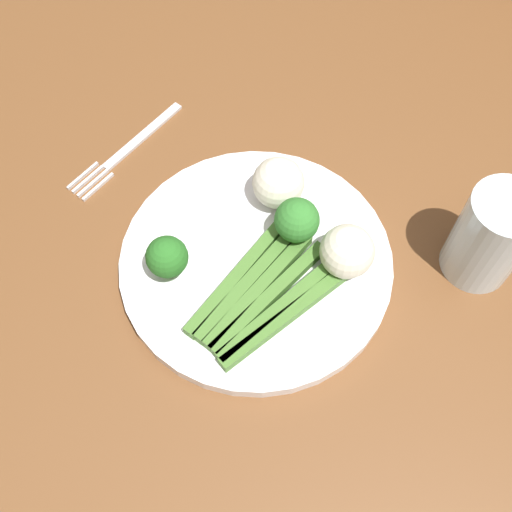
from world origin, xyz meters
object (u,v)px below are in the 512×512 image
chair (475,38)px  water_glass (491,237)px  broccoli_outer_edge (167,257)px  dining_table (309,318)px  cauliflower_edge (278,183)px  broccoli_back (297,221)px  cauliflower_near_center (347,251)px  asparagus_bundle (263,294)px  plate (256,262)px  fork (127,149)px

chair → water_glass: (-0.27, 0.56, 0.28)m
chair → broccoli_outer_edge: chair is taller
dining_table → cauliflower_edge: 0.17m
dining_table → water_glass: size_ratio=11.83×
dining_table → broccoli_back: broccoli_back is taller
cauliflower_edge → cauliflower_near_center: size_ratio=1.01×
asparagus_bundle → broccoli_back: broccoli_back is taller
plate → broccoli_back: 0.06m
cauliflower_edge → cauliflower_near_center: bearing=171.2°
dining_table → cauliflower_near_center: size_ratio=23.54×
broccoli_back → fork: (0.22, 0.03, -0.04)m
plate → broccoli_outer_edge: size_ratio=5.46×
dining_table → broccoli_back: 0.15m
cauliflower_near_center → plate: bearing=37.9°
plate → asparagus_bundle: asparagus_bundle is taller
asparagus_bundle → cauliflower_near_center: size_ratio=2.95×
fork → dining_table: bearing=90.0°
plate → broccoli_outer_edge: broccoli_outer_edge is taller
chair → plate: 0.75m
plate → cauliflower_near_center: bearing=-142.1°
chair → broccoli_outer_edge: size_ratio=17.54×
cauliflower_near_center → broccoli_outer_edge: bearing=45.2°
water_glass → cauliflower_near_center: bearing=46.7°
asparagus_bundle → cauliflower_near_center: (-0.03, -0.08, 0.02)m
plate → cauliflower_near_center: cauliflower_near_center is taller
broccoli_outer_edge → fork: size_ratio=0.30×
chair → broccoli_outer_edge: bearing=103.1°
cauliflower_near_center → water_glass: size_ratio=0.50×
plate → asparagus_bundle: 0.04m
plate → broccoli_outer_edge: bearing=52.7°
broccoli_outer_edge → water_glass: 0.30m
plate → fork: 0.21m
broccoli_back → fork: 0.23m
broccoli_outer_edge → water_glass: bearing=-134.1°
plate → cauliflower_edge: bearing=-64.6°
cauliflower_near_center → fork: (0.28, 0.04, -0.04)m
plate → water_glass: water_glass is taller
plate → cauliflower_near_center: size_ratio=5.14×
cauliflower_edge → fork: size_ratio=0.32×
broccoli_back → cauliflower_near_center: (-0.06, -0.01, -0.00)m
water_glass → plate: bearing=43.3°
plate → cauliflower_near_center: (-0.07, -0.05, 0.03)m
dining_table → broccoli_outer_edge: broccoli_outer_edge is taller
dining_table → broccoli_outer_edge: (0.11, 0.10, 0.14)m
chair → fork: (0.10, 0.70, 0.23)m
chair → plate: chair is taller
cauliflower_edge → cauliflower_near_center: 0.10m
asparagus_bundle → fork: bearing=79.9°
dining_table → water_glass: (-0.10, -0.12, 0.14)m
dining_table → water_glass: 0.22m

